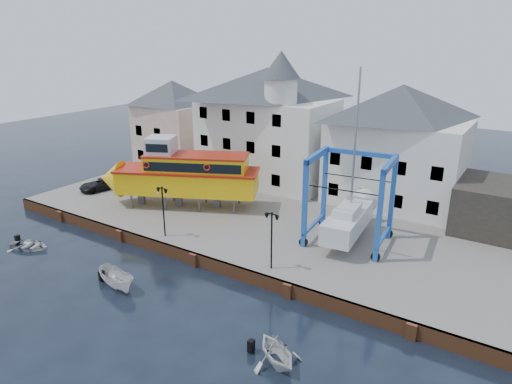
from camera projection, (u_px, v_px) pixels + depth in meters
The scene contains 15 objects.
ground at pixel (194, 266), 34.13m from camera, with size 140.00×140.00×0.00m, color black.
hardstanding at pixel (270, 214), 42.72m from camera, with size 44.00×22.00×1.00m, color slate.
quay_wall at pixel (195, 259), 34.06m from camera, with size 44.00×0.47×1.00m.
building_pink at pixel (174, 124), 55.67m from camera, with size 8.00×7.00×10.30m.
building_white_main at pixel (268, 124), 48.87m from camera, with size 14.00×8.30×14.00m.
building_white_right at pixel (398, 146), 42.48m from camera, with size 12.00×8.00×11.20m.
shed_dark at pixel (509, 209), 36.93m from camera, with size 8.00×7.00×4.00m, color black.
lamp_post_left at pixel (163, 199), 35.78m from camera, with size 1.12×0.32×4.20m.
lamp_post_right at pixel (272, 226), 30.66m from camera, with size 1.12×0.32×4.20m.
tour_boat at pixel (178, 174), 42.42m from camera, with size 15.24×9.64×6.59m.
travel_lift at pixel (351, 212), 35.71m from camera, with size 6.66×8.96×13.25m.
van at pixel (100, 184), 47.65m from camera, with size 1.97×4.27×1.19m, color black.
motorboat_a at pixel (118, 287), 31.22m from camera, with size 1.39×3.68×1.42m, color silver.
motorboat_c at pixel (276, 363), 24.00m from camera, with size 2.74×3.18×1.68m, color silver.
motorboat_d at pixel (30, 248), 36.96m from camera, with size 2.43×3.40×0.70m, color silver.
Camera 1 is at (20.42, -23.11, 16.30)m, focal length 32.00 mm.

